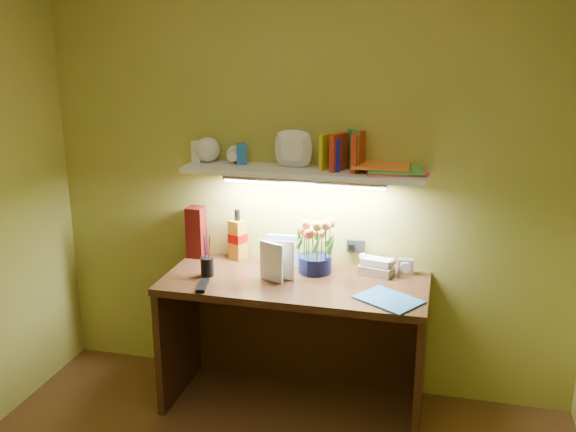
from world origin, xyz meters
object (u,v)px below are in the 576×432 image
Objects in this scene: desk_clock at (406,266)px; telephone at (377,265)px; desk at (294,344)px; flower_bouquet at (315,244)px; whisky_bottle at (238,234)px.

telephone is at bearing -166.26° from desk_clock.
flower_bouquet is (0.08, 0.15, 0.54)m from desk.
flower_bouquet is 0.51m from desk_clock.
telephone is at bearing 26.18° from desk.
whisky_bottle is at bearing 178.25° from desk_clock.
flower_bouquet is at bearing -11.86° from whisky_bottle.
desk is 0.56m from flower_bouquet.
desk is 4.33× the size of flower_bouquet.
desk_clock is 0.97m from whisky_bottle.
telephone is at bearing 8.83° from flower_bouquet.
desk_clock is at bearing 23.35° from desk.
whisky_bottle is at bearing 147.75° from desk.
desk_clock is (0.15, 0.04, -0.01)m from telephone.
desk is 0.70m from whisky_bottle.
desk is at bearing -141.01° from telephone.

